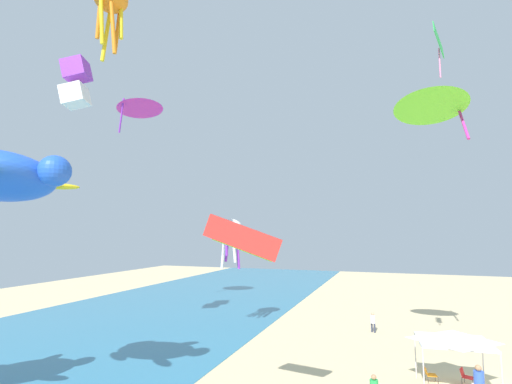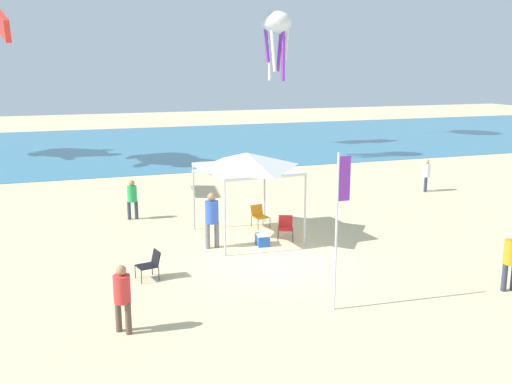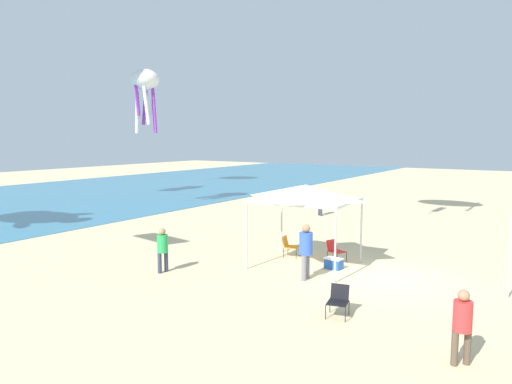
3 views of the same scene
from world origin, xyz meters
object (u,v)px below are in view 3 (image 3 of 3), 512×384
person_kite_handler (163,247)px  person_watching_sky (306,247)px  person_near_umbrella (462,321)px  folding_chair_facing_ocean (339,299)px  person_by_tent (320,200)px  cooler_box (334,263)px  folding_chair_left_of_tent (289,245)px  canopy_tent (306,193)px  kite_octopus_white (145,83)px  folding_chair_near_cooler (335,249)px

person_kite_handler → person_watching_sky: size_ratio=0.84×
person_kite_handler → person_watching_sky: (2.04, -4.62, 0.18)m
person_near_umbrella → person_kite_handler: (1.53, 10.11, -0.02)m
folding_chair_facing_ocean → person_by_tent: bearing=105.4°
cooler_box → person_by_tent: bearing=27.9°
person_near_umbrella → folding_chair_left_of_tent: bearing=98.7°
folding_chair_facing_ocean → person_kite_handler: bearing=165.0°
person_near_umbrella → person_kite_handler: 10.23m
cooler_box → person_near_umbrella: 7.44m
canopy_tent → folding_chair_left_of_tent: size_ratio=4.44×
canopy_tent → kite_octopus_white: bearing=65.5°
kite_octopus_white → person_kite_handler: bearing=-122.7°
folding_chair_facing_ocean → person_kite_handler: (0.39, 6.85, 0.46)m
folding_chair_left_of_tent → cooler_box: folding_chair_left_of_tent is taller
folding_chair_near_cooler → folding_chair_facing_ocean: (-5.13, -2.36, 0.00)m
cooler_box → person_watching_sky: (-1.69, 0.28, 0.91)m
person_near_umbrella → cooler_box: bearing=92.0°
folding_chair_left_of_tent → person_by_tent: (9.75, 3.28, 0.46)m
folding_chair_near_cooler → cooler_box: 1.12m
folding_chair_near_cooler → folding_chair_left_of_tent: size_ratio=1.00×
folding_chair_facing_ocean → canopy_tent: bearing=115.9°
folding_chair_near_cooler → cooler_box: folding_chair_near_cooler is taller
cooler_box → person_kite_handler: bearing=127.3°
folding_chair_near_cooler → person_watching_sky: (-2.71, -0.13, 0.64)m
canopy_tent → person_kite_handler: size_ratio=2.28×
folding_chair_left_of_tent → folding_chair_facing_ocean: size_ratio=1.00×
folding_chair_left_of_tent → person_watching_sky: 3.13m
person_near_umbrella → folding_chair_facing_ocean: bearing=117.9°
person_by_tent → person_kite_handler: (-14.15, -0.61, -0.00)m
folding_chair_near_cooler → person_near_umbrella: 8.43m
folding_chair_left_of_tent → person_by_tent: person_by_tent is taller
person_near_umbrella → person_by_tent: bearing=81.6°
folding_chair_facing_ocean → folding_chair_near_cooler: bearing=102.9°
canopy_tent → folding_chair_facing_ocean: size_ratio=4.44×
canopy_tent → person_watching_sky: size_ratio=1.92×
canopy_tent → folding_chair_near_cooler: size_ratio=4.44×
person_near_umbrella → folding_chair_near_cooler: bearing=89.1°
folding_chair_left_of_tent → person_kite_handler: size_ratio=0.51×
folding_chair_near_cooler → person_near_umbrella: size_ratio=0.50×
person_watching_sky → person_by_tent: bearing=-164.9°
person_near_umbrella → kite_octopus_white: kite_octopus_white is taller
person_by_tent → cooler_box: bearing=157.0°
folding_chair_facing_ocean → person_by_tent: person_by_tent is taller
person_by_tent → person_near_umbrella: 19.00m
cooler_box → person_watching_sky: person_watching_sky is taller
folding_chair_near_cooler → canopy_tent: bearing=173.9°
folding_chair_left_of_tent → kite_octopus_white: (6.27, 14.52, 7.87)m
folding_chair_near_cooler → folding_chair_facing_ocean: bearing=-132.8°
kite_octopus_white → folding_chair_facing_ocean: bearing=-111.3°
folding_chair_left_of_tent → folding_chair_facing_ocean: 6.35m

